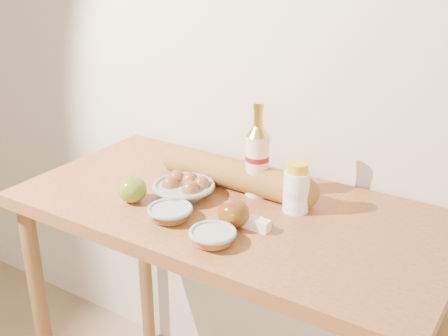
{
  "coord_description": "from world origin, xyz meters",
  "views": [
    {
      "loc": [
        0.73,
        0.02,
        1.59
      ],
      "look_at": [
        0.0,
        1.15,
        1.02
      ],
      "focal_mm": 45.0,
      "sensor_mm": 36.0,
      "label": 1
    }
  ],
  "objects_px": {
    "egg_bowl": "(185,188)",
    "baguette": "(236,175)",
    "cream_bottle": "(296,189)",
    "bourbon_bottle": "(257,158)",
    "table": "(230,244)"
  },
  "relations": [
    {
      "from": "table",
      "to": "egg_bowl",
      "type": "bearing_deg",
      "value": -170.56
    },
    {
      "from": "table",
      "to": "egg_bowl",
      "type": "xyz_separation_m",
      "value": [
        -0.14,
        -0.02,
        0.15
      ]
    },
    {
      "from": "cream_bottle",
      "to": "egg_bowl",
      "type": "height_order",
      "value": "cream_bottle"
    },
    {
      "from": "egg_bowl",
      "to": "baguette",
      "type": "relative_size",
      "value": 0.35
    },
    {
      "from": "bourbon_bottle",
      "to": "cream_bottle",
      "type": "distance_m",
      "value": 0.15
    },
    {
      "from": "cream_bottle",
      "to": "egg_bowl",
      "type": "bearing_deg",
      "value": -140.88
    },
    {
      "from": "bourbon_bottle",
      "to": "baguette",
      "type": "distance_m",
      "value": 0.1
    },
    {
      "from": "egg_bowl",
      "to": "baguette",
      "type": "distance_m",
      "value": 0.16
    },
    {
      "from": "bourbon_bottle",
      "to": "cream_bottle",
      "type": "relative_size",
      "value": 1.96
    },
    {
      "from": "bourbon_bottle",
      "to": "table",
      "type": "bearing_deg",
      "value": -129.55
    },
    {
      "from": "table",
      "to": "bourbon_bottle",
      "type": "xyz_separation_m",
      "value": [
        0.03,
        0.1,
        0.23
      ]
    },
    {
      "from": "table",
      "to": "cream_bottle",
      "type": "bearing_deg",
      "value": 21.77
    },
    {
      "from": "bourbon_bottle",
      "to": "egg_bowl",
      "type": "distance_m",
      "value": 0.22
    },
    {
      "from": "table",
      "to": "baguette",
      "type": "xyz_separation_m",
      "value": [
        -0.04,
        0.1,
        0.17
      ]
    },
    {
      "from": "table",
      "to": "bourbon_bottle",
      "type": "distance_m",
      "value": 0.25
    }
  ]
}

